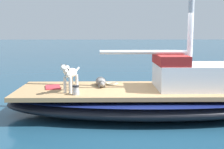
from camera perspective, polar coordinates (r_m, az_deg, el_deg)
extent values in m
plane|color=navy|center=(7.65, 7.57, -7.47)|extent=(120.00, 120.00, 0.00)
ellipsoid|color=black|center=(7.58, 7.61, -5.44)|extent=(2.54, 7.21, 0.56)
ellipsoid|color=navy|center=(7.54, 7.64, -4.11)|extent=(2.55, 7.25, 0.08)
cube|color=tan|center=(7.51, 7.66, -2.99)|extent=(2.09, 6.64, 0.10)
cylinder|color=silver|center=(7.35, 6.27, 4.26)|extent=(0.10, 2.20, 0.10)
cube|color=silver|center=(7.72, 16.55, -0.32)|extent=(1.41, 2.21, 0.60)
cube|color=maroon|center=(7.47, 11.05, 2.84)|extent=(1.33, 0.71, 0.24)
ellipsoid|color=silver|center=(7.02, -7.86, 0.30)|extent=(0.56, 0.37, 0.22)
cylinder|color=silver|center=(6.87, -7.96, -2.04)|extent=(0.07, 0.07, 0.38)
cylinder|color=silver|center=(6.92, -8.95, -1.97)|extent=(0.07, 0.07, 0.38)
cylinder|color=silver|center=(7.19, -6.73, -1.54)|extent=(0.07, 0.07, 0.38)
cylinder|color=silver|center=(7.25, -7.68, -1.48)|extent=(0.07, 0.07, 0.38)
cylinder|color=silver|center=(6.79, -8.71, 0.96)|extent=(0.21, 0.16, 0.19)
ellipsoid|color=silver|center=(6.68, -9.17, 1.31)|extent=(0.25, 0.19, 0.13)
cone|color=#504E4A|center=(6.65, -8.83, 1.81)|extent=(0.05, 0.05, 0.06)
cone|color=#504E4A|center=(6.69, -9.53, 1.83)|extent=(0.05, 0.05, 0.06)
torus|color=black|center=(6.79, -8.71, 0.96)|extent=(0.15, 0.17, 0.10)
cylinder|color=silver|center=(7.34, -6.67, 0.92)|extent=(0.22, 0.11, 0.12)
ellipsoid|color=gray|center=(7.80, -2.16, -1.30)|extent=(0.62, 0.32, 0.22)
ellipsoid|color=gray|center=(7.44, -1.89, -1.86)|extent=(0.21, 0.15, 0.13)
cone|color=#2A2929|center=(7.43, -1.55, -1.43)|extent=(0.05, 0.05, 0.05)
cone|color=#2A2929|center=(7.43, -2.24, -1.45)|extent=(0.05, 0.05, 0.05)
cylinder|color=gray|center=(7.61, -1.56, -2.15)|extent=(0.19, 0.08, 0.06)
cylinder|color=gray|center=(7.60, -2.46, -2.17)|extent=(0.19, 0.08, 0.06)
cylinder|color=gray|center=(8.20, -2.41, -1.39)|extent=(0.18, 0.06, 0.04)
cylinder|color=#B7B7BC|center=(6.74, -6.91, -3.52)|extent=(0.16, 0.16, 0.08)
cylinder|color=#B7B7BC|center=(6.72, -6.92, -2.77)|extent=(0.13, 0.13, 0.10)
cylinder|color=black|center=(6.71, -6.93, -2.22)|extent=(0.15, 0.15, 0.03)
torus|color=beige|center=(7.97, -0.03, -1.73)|extent=(0.32, 0.32, 0.04)
cube|color=#C6333D|center=(7.66, -11.20, -2.36)|extent=(0.62, 0.47, 0.03)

